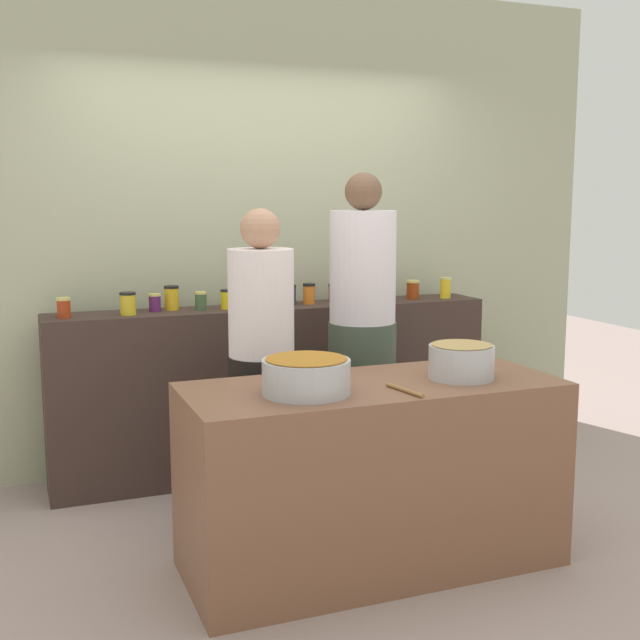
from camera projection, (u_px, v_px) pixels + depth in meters
The scene contains 23 objects.
ground at pixel (346, 538), 3.99m from camera, with size 12.00×12.00×0.00m, color #A88F89.
storefront_wall at pixel (257, 226), 5.09m from camera, with size 4.80×0.12×3.00m, color #AFB18F.
display_shelf at pixel (275, 389), 4.92m from camera, with size 2.70×0.36×1.03m, color #3D2C26.
prep_table at pixel (372, 475), 3.65m from camera, with size 1.70×0.70×0.86m, color brown.
preserve_jar_0 at pixel (64, 308), 4.36m from camera, with size 0.08×0.08×0.11m.
preserve_jar_1 at pixel (128, 304), 4.47m from camera, with size 0.09×0.09×0.13m.
preserve_jar_2 at pixel (155, 302), 4.61m from camera, with size 0.07×0.07×0.10m.
preserve_jar_3 at pixel (172, 298), 4.67m from camera, with size 0.09×0.09×0.14m.
preserve_jar_4 at pixel (201, 301), 4.66m from camera, with size 0.07×0.07×0.11m.
preserve_jar_5 at pixel (227, 299), 4.70m from camera, with size 0.07×0.07×0.12m.
preserve_jar_6 at pixel (253, 296), 4.75m from camera, with size 0.08×0.08×0.15m.
preserve_jar_7 at pixel (289, 295), 4.91m from camera, with size 0.09×0.09×0.12m.
preserve_jar_8 at pixel (309, 294), 4.94m from camera, with size 0.08×0.08×0.13m.
preserve_jar_9 at pixel (335, 293), 5.05m from camera, with size 0.09×0.09×0.11m.
preserve_jar_10 at pixel (361, 292), 5.00m from camera, with size 0.08×0.08×0.13m.
preserve_jar_11 at pixel (384, 292), 5.06m from camera, with size 0.09×0.09×0.12m.
preserve_jar_12 at pixel (413, 290), 5.17m from camera, with size 0.09×0.09×0.12m.
preserve_jar_13 at pixel (445, 288), 5.22m from camera, with size 0.07×0.07×0.13m.
cooking_pot_left at pixel (306, 376), 3.37m from camera, with size 0.38×0.38×0.15m.
cooking_pot_center at pixel (461, 362), 3.67m from camera, with size 0.30×0.30×0.16m.
wooden_spoon at pixel (405, 390), 3.41m from camera, with size 0.02×0.02×0.25m, color #9E703D.
cook_with_tongs at pixel (262, 384), 4.08m from camera, with size 0.35×0.35×1.63m.
cook_in_cap at pixel (362, 353), 4.45m from camera, with size 0.38×0.38×1.81m.
Camera 1 is at (-1.50, -3.47, 1.68)m, focal length 44.98 mm.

